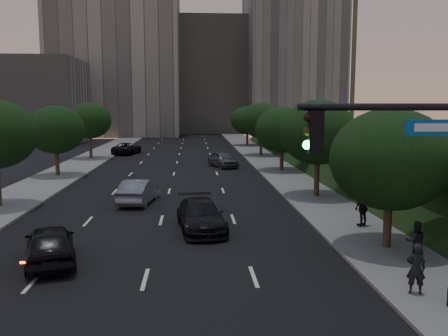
{
  "coord_description": "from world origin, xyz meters",
  "views": [
    {
      "loc": [
        1.79,
        -11.79,
        6.33
      ],
      "look_at": [
        3.15,
        8.84,
        3.6
      ],
      "focal_mm": 38.0,
      "sensor_mm": 36.0,
      "label": 1
    }
  ],
  "objects": [
    {
      "name": "road_surface",
      "position": [
        0.0,
        30.0,
        0.01
      ],
      "size": [
        16.0,
        140.0,
        0.02
      ],
      "primitive_type": "cube",
      "color": "black",
      "rests_on": "ground"
    },
    {
      "name": "sidewalk_right",
      "position": [
        10.25,
        30.0,
        0.07
      ],
      "size": [
        4.5,
        140.0,
        0.15
      ],
      "primitive_type": "cube",
      "color": "slate",
      "rests_on": "ground"
    },
    {
      "name": "sidewalk_left",
      "position": [
        -10.25,
        30.0,
        0.07
      ],
      "size": [
        4.5,
        140.0,
        0.15
      ],
      "primitive_type": "cube",
      "color": "slate",
      "rests_on": "ground"
    },
    {
      "name": "embankment",
      "position": [
        22.0,
        28.0,
        2.0
      ],
      "size": [
        18.0,
        90.0,
        4.0
      ],
      "primitive_type": "cube",
      "color": "black",
      "rests_on": "ground"
    },
    {
      "name": "parapet_wall",
      "position": [
        13.5,
        28.0,
        4.35
      ],
      "size": [
        0.35,
        90.0,
        0.7
      ],
      "primitive_type": "cube",
      "color": "slate",
      "rests_on": "embankment"
    },
    {
      "name": "office_block_left",
      "position": [
        -14.0,
        92.0,
        16.0
      ],
      "size": [
        26.0,
        20.0,
        32.0
      ],
      "primitive_type": "cube",
      "color": "gray",
      "rests_on": "ground"
    },
    {
      "name": "office_block_mid",
      "position": [
        6.0,
        102.0,
        13.0
      ],
      "size": [
        22.0,
        18.0,
        26.0
      ],
      "primitive_type": "cube",
      "color": "gray",
      "rests_on": "ground"
    },
    {
      "name": "office_block_right",
      "position": [
        24.0,
        96.0,
        18.0
      ],
      "size": [
        20.0,
        22.0,
        36.0
      ],
      "primitive_type": "cube",
      "color": "gray",
      "rests_on": "ground"
    },
    {
      "name": "office_block_filler",
      "position": [
        -26.0,
        70.0,
        7.0
      ],
      "size": [
        18.0,
        16.0,
        14.0
      ],
      "primitive_type": "cube",
      "color": "gray",
      "rests_on": "ground"
    },
    {
      "name": "tree_right_a",
      "position": [
        10.3,
        8.0,
        4.02
      ],
      "size": [
        5.2,
        5.2,
        6.24
      ],
      "color": "#38281C",
      "rests_on": "ground"
    },
    {
      "name": "tree_right_b",
      "position": [
        10.3,
        20.0,
        4.52
      ],
      "size": [
        5.2,
        5.2,
        6.74
      ],
      "color": "#38281C",
      "rests_on": "ground"
    },
    {
      "name": "tree_right_c",
      "position": [
        10.3,
        33.0,
        4.02
      ],
      "size": [
        5.2,
        5.2,
        6.24
      ],
      "color": "#38281C",
      "rests_on": "ground"
    },
    {
      "name": "tree_right_d",
      "position": [
        10.3,
        47.0,
        4.52
      ],
      "size": [
        5.2,
        5.2,
        6.74
      ],
      "color": "#38281C",
      "rests_on": "ground"
    },
    {
      "name": "tree_right_e",
      "position": [
        10.3,
        62.0,
        4.02
      ],
      "size": [
        5.2,
        5.2,
        6.24
      ],
      "color": "#38281C",
      "rests_on": "ground"
    },
    {
      "name": "tree_left_c",
      "position": [
        -10.3,
        31.0,
        4.21
      ],
      "size": [
        5.0,
        5.0,
        6.34
      ],
      "color": "#38281C",
      "rests_on": "ground"
    },
    {
      "name": "tree_left_d",
      "position": [
        -10.3,
        45.0,
        4.58
      ],
      "size": [
        5.0,
        5.0,
        6.71
      ],
      "color": "#38281C",
      "rests_on": "ground"
    },
    {
      "name": "sedan_near_left",
      "position": [
        -3.98,
        7.11,
        0.8
      ],
      "size": [
        3.14,
        5.03,
        1.6
      ],
      "primitive_type": "imported",
      "rotation": [
        0.0,
        0.0,
        3.43
      ],
      "color": "black",
      "rests_on": "ground"
    },
    {
      "name": "sedan_mid_left",
      "position": [
        -1.76,
        18.88,
        0.8
      ],
      "size": [
        2.39,
        5.05,
        1.6
      ],
      "primitive_type": "imported",
      "rotation": [
        0.0,
        0.0,
        2.99
      ],
      "color": "slate",
      "rests_on": "ground"
    },
    {
      "name": "sedan_far_left",
      "position": [
        -6.82,
        50.53,
        0.76
      ],
      "size": [
        3.67,
        5.91,
        1.53
      ],
      "primitive_type": "imported",
      "rotation": [
        0.0,
        0.0,
        2.92
      ],
      "color": "black",
      "rests_on": "ground"
    },
    {
      "name": "sedan_near_right",
      "position": [
        2.16,
        11.82,
        0.77
      ],
      "size": [
        2.78,
        5.53,
        1.54
      ],
      "primitive_type": "imported",
      "rotation": [
        0.0,
        0.0,
        0.12
      ],
      "color": "black",
      "rests_on": "ground"
    },
    {
      "name": "sedan_far_right",
      "position": [
        4.87,
        36.68,
        0.82
      ],
      "size": [
        3.36,
        5.15,
        1.63
      ],
      "primitive_type": "imported",
      "rotation": [
        0.0,
        0.0,
        0.33
      ],
      "color": "#4C4D52",
      "rests_on": "ground"
    },
    {
      "name": "pedestrian_a",
      "position": [
        9.09,
        2.79,
        1.0
      ],
      "size": [
        0.7,
        0.54,
        1.69
      ],
      "primitive_type": "imported",
      "rotation": [
        0.0,
        0.0,
        2.9
      ],
      "color": "black",
      "rests_on": "sidewalk_right"
    },
    {
      "name": "pedestrian_b",
      "position": [
        10.58,
        5.9,
        0.98
      ],
      "size": [
        0.9,
        0.76,
        1.66
      ],
      "primitive_type": "imported",
      "rotation": [
        0.0,
        0.0,
        2.97
      ],
      "color": "black",
      "rests_on": "sidewalk_right"
    },
    {
      "name": "pedestrian_c",
      "position": [
        10.51,
        11.57,
        1.1
      ],
      "size": [
        1.2,
        0.96,
        1.91
      ],
      "primitive_type": "imported",
      "rotation": [
        0.0,
        0.0,
        3.66
      ],
      "color": "black",
      "rests_on": "sidewalk_right"
    }
  ]
}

